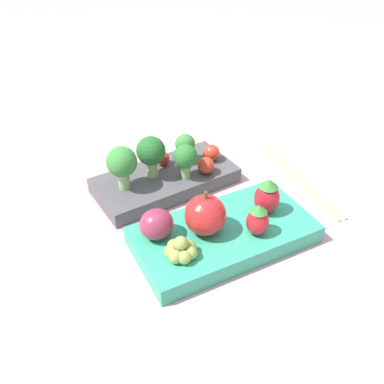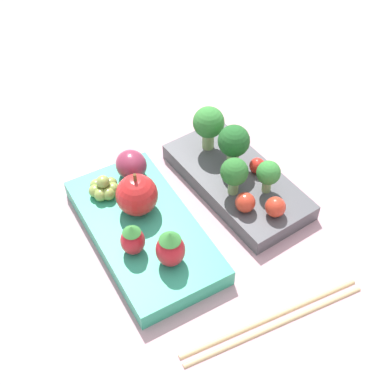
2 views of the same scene
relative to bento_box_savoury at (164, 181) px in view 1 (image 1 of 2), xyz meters
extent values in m
plane|color=#C6939E|center=(0.00, -0.07, -0.01)|extent=(4.00, 4.00, 0.00)
cube|color=#4C4C51|center=(0.00, 0.00, 0.00)|extent=(0.20, 0.10, 0.02)
cube|color=#33A87F|center=(0.00, -0.14, 0.00)|extent=(0.23, 0.13, 0.02)
cylinder|color=#93B770|center=(-0.01, 0.01, 0.02)|extent=(0.02, 0.02, 0.02)
sphere|color=#236028|center=(-0.01, 0.01, 0.05)|extent=(0.04, 0.04, 0.04)
cylinder|color=#93B770|center=(0.02, -0.02, 0.02)|extent=(0.01, 0.01, 0.02)
sphere|color=#2D702D|center=(0.02, -0.02, 0.05)|extent=(0.03, 0.03, 0.03)
cylinder|color=#93B770|center=(-0.06, 0.00, 0.02)|extent=(0.02, 0.02, 0.02)
sphere|color=#388438|center=(-0.06, 0.00, 0.05)|extent=(0.04, 0.04, 0.04)
cylinder|color=#93B770|center=(0.04, 0.01, 0.02)|extent=(0.01, 0.01, 0.02)
sphere|color=#388438|center=(0.04, 0.01, 0.04)|extent=(0.03, 0.03, 0.03)
sphere|color=red|center=(0.05, -0.03, 0.02)|extent=(0.02, 0.02, 0.02)
sphere|color=red|center=(0.01, 0.02, 0.02)|extent=(0.02, 0.02, 0.02)
sphere|color=red|center=(0.08, -0.01, 0.02)|extent=(0.02, 0.02, 0.02)
sphere|color=red|center=(-0.02, -0.13, 0.04)|extent=(0.05, 0.05, 0.05)
cylinder|color=brown|center=(-0.02, -0.13, 0.06)|extent=(0.00, 0.00, 0.01)
ellipsoid|color=red|center=(0.06, -0.14, 0.03)|extent=(0.03, 0.03, 0.04)
cone|color=#388438|center=(0.06, -0.14, 0.06)|extent=(0.02, 0.02, 0.01)
ellipsoid|color=red|center=(0.03, -0.17, 0.03)|extent=(0.03, 0.03, 0.03)
cone|color=#388438|center=(0.03, -0.17, 0.05)|extent=(0.02, 0.02, 0.01)
ellipsoid|color=#892D47|center=(-0.07, -0.11, 0.03)|extent=(0.04, 0.04, 0.04)
sphere|color=#8EA84C|center=(-0.05, -0.15, 0.02)|extent=(0.02, 0.02, 0.02)
sphere|color=#8EA84C|center=(-0.06, -0.14, 0.02)|extent=(0.02, 0.02, 0.02)
sphere|color=#8EA84C|center=(-0.07, -0.14, 0.02)|extent=(0.02, 0.02, 0.02)
sphere|color=#8EA84C|center=(-0.08, -0.15, 0.02)|extent=(0.02, 0.02, 0.02)
sphere|color=#8EA84C|center=(-0.08, -0.16, 0.02)|extent=(0.02, 0.02, 0.02)
sphere|color=#8EA84C|center=(-0.07, -0.16, 0.02)|extent=(0.02, 0.02, 0.02)
sphere|color=#8EA84C|center=(-0.06, -0.16, 0.02)|extent=(0.02, 0.02, 0.02)
sphere|color=#8EA84C|center=(-0.07, -0.15, 0.03)|extent=(0.02, 0.02, 0.02)
cylinder|color=tan|center=(0.18, -0.09, -0.01)|extent=(0.05, 0.21, 0.01)
cylinder|color=tan|center=(0.17, -0.09, -0.01)|extent=(0.05, 0.21, 0.01)
camera|label=1|loc=(-0.24, -0.44, 0.35)|focal=40.00mm
camera|label=2|loc=(0.35, -0.32, 0.49)|focal=50.00mm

